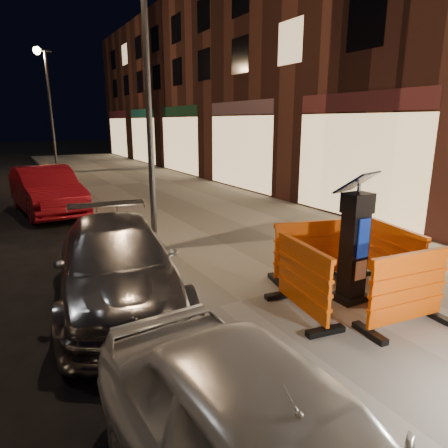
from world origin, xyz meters
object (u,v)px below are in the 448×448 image
barrier_back (310,251)px  barrier_kerbside (303,280)px  car_red (49,213)px  parking_kiosk (354,242)px  barrier_front (408,291)px  car_silver (120,300)px  barrier_bldgside (394,258)px

barrier_back → barrier_kerbside: size_ratio=1.00×
car_red → parking_kiosk: bearing=-76.9°
barrier_front → car_silver: (-2.99, 2.98, -0.67)m
parking_kiosk → barrier_back: 1.03m
barrier_front → barrier_bldgside: size_ratio=1.00×
barrier_back → car_red: barrier_back is taller
barrier_kerbside → car_silver: barrier_kerbside is taller
barrier_bldgside → car_silver: barrier_bldgside is taller
barrier_front → barrier_bldgside: 1.34m
barrier_front → barrier_back: same height
barrier_bldgside → car_red: (-4.17, 9.45, -0.67)m
barrier_bldgside → car_silver: size_ratio=0.30×
parking_kiosk → car_red: (-3.22, 9.45, -1.08)m
car_silver → parking_kiosk: bearing=-24.2°
car_silver → barrier_back: bearing=-9.9°
parking_kiosk → car_silver: parking_kiosk is taller
barrier_bldgside → car_red: barrier_bldgside is taller
barrier_bldgside → car_silver: (-3.94, 2.03, -0.67)m
barrier_kerbside → barrier_bldgside: (1.90, 0.00, 0.00)m
parking_kiosk → car_silver: (-2.99, 2.03, -1.08)m
barrier_kerbside → barrier_back: bearing=-36.1°
barrier_front → barrier_back: size_ratio=1.00×
barrier_kerbside → barrier_front: bearing=-126.1°
parking_kiosk → barrier_back: size_ratio=1.40×
barrier_front → car_silver: barrier_front is taller
barrier_bldgside → barrier_back: bearing=57.9°
parking_kiosk → barrier_bldgside: (0.95, 0.00, -0.41)m
barrier_bldgside → barrier_kerbside: bearing=102.9°
parking_kiosk → barrier_bldgside: parking_kiosk is taller
barrier_back → car_silver: barrier_back is taller
barrier_kerbside → car_silver: bearing=54.1°
barrier_front → car_red: (-3.22, 10.40, -0.67)m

